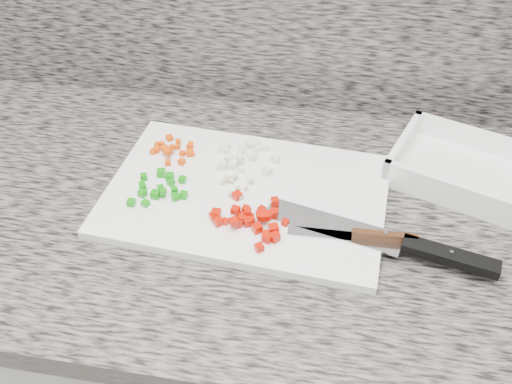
% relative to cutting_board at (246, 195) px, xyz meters
% --- Properties ---
extents(cabinet, '(3.92, 0.62, 0.86)m').
position_rel_cutting_board_xyz_m(cabinet, '(-0.00, -0.01, -0.48)').
color(cabinet, silver).
rests_on(cabinet, ground).
extents(countertop, '(3.96, 0.64, 0.04)m').
position_rel_cutting_board_xyz_m(countertop, '(-0.00, -0.01, -0.03)').
color(countertop, '#69645D').
rests_on(countertop, cabinet).
extents(cutting_board, '(0.47, 0.33, 0.01)m').
position_rel_cutting_board_xyz_m(cutting_board, '(0.00, 0.00, 0.00)').
color(cutting_board, white).
rests_on(cutting_board, countertop).
extents(carrot_pile, '(0.08, 0.08, 0.02)m').
position_rel_cutting_board_xyz_m(carrot_pile, '(-0.14, 0.08, 0.01)').
color(carrot_pile, '#E44904').
rests_on(carrot_pile, cutting_board).
extents(onion_pile, '(0.11, 0.09, 0.02)m').
position_rel_cutting_board_xyz_m(onion_pile, '(-0.02, 0.09, 0.01)').
color(onion_pile, white).
rests_on(onion_pile, cutting_board).
extents(green_pepper_pile, '(0.09, 0.09, 0.02)m').
position_rel_cutting_board_xyz_m(green_pepper_pile, '(-0.14, -0.02, 0.01)').
color(green_pepper_pile, '#128E0C').
rests_on(green_pepper_pile, cutting_board).
extents(red_pepper_pile, '(0.12, 0.12, 0.02)m').
position_rel_cutting_board_xyz_m(red_pepper_pile, '(0.02, -0.07, 0.02)').
color(red_pepper_pile, '#C01202').
rests_on(red_pepper_pile, cutting_board).
extents(garlic_pile, '(0.05, 0.06, 0.01)m').
position_rel_cutting_board_xyz_m(garlic_pile, '(-0.02, 0.01, 0.01)').
color(garlic_pile, beige).
rests_on(garlic_pile, cutting_board).
extents(chef_knife, '(0.35, 0.11, 0.02)m').
position_rel_cutting_board_xyz_m(chef_knife, '(0.25, -0.08, 0.01)').
color(chef_knife, silver).
rests_on(chef_knife, cutting_board).
extents(paring_knife, '(0.19, 0.02, 0.02)m').
position_rel_cutting_board_xyz_m(paring_knife, '(0.20, -0.07, 0.01)').
color(paring_knife, silver).
rests_on(paring_knife, cutting_board).
extents(tray, '(0.28, 0.24, 0.05)m').
position_rel_cutting_board_xyz_m(tray, '(0.35, 0.11, 0.01)').
color(tray, white).
rests_on(tray, countertop).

